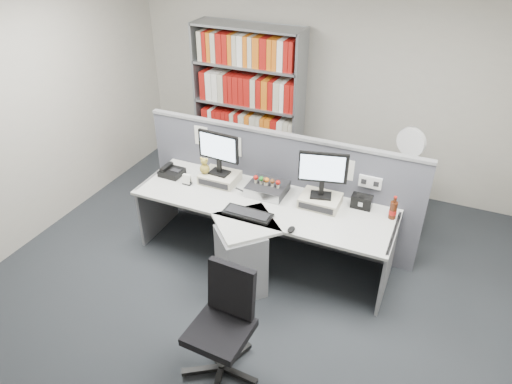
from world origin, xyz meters
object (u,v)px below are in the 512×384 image
at_px(desktop_pc, 267,189).
at_px(shelving_unit, 248,106).
at_px(cola_bottle, 393,210).
at_px(office_chair, 224,321).
at_px(desk, 254,235).
at_px(monitor_right, 323,171).
at_px(monitor_left, 218,150).
at_px(keyboard, 248,214).
at_px(mouse, 291,230).
at_px(speaker, 362,202).
at_px(desk_fan, 411,145).
at_px(desk_calendar, 187,180).
at_px(desk_phone, 171,172).
at_px(filing_cabinet, 400,200).

distance_m(desktop_pc, shelving_unit, 1.72).
xyz_separation_m(cola_bottle, office_chair, (-0.96, -1.59, -0.31)).
bearing_deg(desk, monitor_right, 35.49).
height_order(monitor_left, cola_bottle, monitor_left).
relative_size(keyboard, mouse, 4.70).
xyz_separation_m(desk, speaker, (0.91, 0.50, 0.33)).
relative_size(speaker, office_chair, 0.21).
bearing_deg(monitor_right, shelving_unit, 134.46).
distance_m(monitor_left, office_chair, 1.83).
distance_m(desk_fan, office_chair, 2.76).
relative_size(shelving_unit, office_chair, 2.13).
xyz_separation_m(mouse, speaker, (0.48, 0.64, 0.05)).
relative_size(monitor_left, desk_calendar, 4.11).
height_order(desk_fan, office_chair, desk_fan).
relative_size(desktop_pc, desk_calendar, 3.38).
distance_m(desk, office_chair, 1.17).
height_order(desktop_pc, cola_bottle, cola_bottle).
bearing_deg(cola_bottle, mouse, -143.93).
bearing_deg(desk_phone, desktop_pc, 4.19).
xyz_separation_m(monitor_right, filing_cabinet, (0.66, 1.02, -0.75)).
relative_size(keyboard, shelving_unit, 0.24).
bearing_deg(speaker, desk_calendar, -170.28).
distance_m(keyboard, cola_bottle, 1.35).
bearing_deg(desk_fan, mouse, -116.69).
bearing_deg(speaker, filing_cabinet, 72.27).
bearing_deg(shelving_unit, cola_bottle, -33.59).
height_order(mouse, desk_phone, desk_phone).
height_order(speaker, cola_bottle, cola_bottle).
xyz_separation_m(monitor_right, mouse, (-0.11, -0.52, -0.36)).
distance_m(desk, desk_fan, 1.93).
bearing_deg(speaker, desktop_pc, -172.41).
height_order(monitor_left, shelving_unit, shelving_unit).
height_order(speaker, desk_fan, desk_fan).
bearing_deg(desk_calendar, filing_cabinet, 30.28).
xyz_separation_m(desktop_pc, speaker, (0.93, 0.12, 0.02)).
height_order(desk_calendar, office_chair, office_chair).
distance_m(monitor_left, speaker, 1.51).
xyz_separation_m(monitor_left, cola_bottle, (1.78, 0.06, -0.29)).
relative_size(monitor_left, office_chair, 0.49).
bearing_deg(cola_bottle, desk_fan, 91.10).
xyz_separation_m(shelving_unit, office_chair, (1.16, -2.99, -0.47)).
xyz_separation_m(mouse, desk_fan, (0.77, 1.53, 0.30)).
distance_m(monitor_right, office_chair, 1.66).
bearing_deg(speaker, desk, -151.10).
xyz_separation_m(monitor_right, desk_fan, (0.66, 1.02, -0.06)).
height_order(monitor_left, desk_fan, monitor_left).
xyz_separation_m(desk, desk_fan, (1.20, 1.40, 0.58)).
bearing_deg(monitor_right, monitor_left, -180.00).
bearing_deg(cola_bottle, speaker, 168.32).
bearing_deg(desk_phone, shelving_unit, 82.36).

